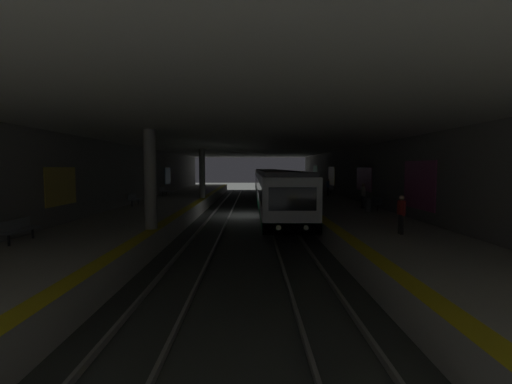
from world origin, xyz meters
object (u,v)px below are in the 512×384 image
pillar_near (150,180)px  bench_right_far (164,191)px  bench_left_far (317,186)px  backpack_on_floor (150,210)px  trash_bin (369,205)px  bench_right_near (19,228)px  metro_train (270,185)px  person_walking_mid (363,195)px  person_waiting_near (401,213)px  pillar_far (202,173)px  person_standing_far (328,187)px  person_boarding (319,184)px  bench_left_mid (330,189)px  bench_left_near (375,202)px  bench_right_mid (134,198)px

pillar_near → bench_right_far: pillar_near is taller
bench_left_far → backpack_on_floor: bench_left_far is taller
bench_right_far → trash_bin: bearing=-127.4°
bench_right_near → pillar_near: bearing=-56.1°
metro_train → bench_right_far: bearing=97.6°
bench_right_far → person_walking_mid: (-10.78, -16.52, 0.43)m
person_waiting_near → person_walking_mid: person_walking_mid is taller
bench_right_far → person_waiting_near: person_waiting_near is taller
metro_train → bench_left_far: (7.50, -6.33, -0.45)m
pillar_far → person_walking_mid: pillar_far is taller
metro_train → backpack_on_floor: metro_train is taller
backpack_on_floor → bench_right_far: bearing=10.8°
person_standing_far → person_boarding: person_standing_far is taller
bench_left_mid → person_walking_mid: bearing=177.5°
bench_left_near → bench_left_far: same height
bench_left_far → person_walking_mid: bearing=178.4°
bench_right_mid → person_boarding: (16.19, -16.99, 0.34)m
metro_train → person_standing_far: (-1.47, -5.70, -0.06)m
bench_left_far → bench_right_near: bearing=150.6°
person_waiting_near → backpack_on_floor: 14.40m
pillar_near → person_waiting_near: size_ratio=2.73×
pillar_near → metro_train: pillar_near is taller
bench_left_near → person_boarding: (19.13, 0.08, 0.34)m
pillar_far → bench_left_far: bearing=-49.1°
backpack_on_floor → person_walking_mid: bearing=-80.2°
person_waiting_near → person_boarding: (27.53, -1.83, -0.04)m
bench_right_near → backpack_on_floor: bearing=-16.9°
person_waiting_near → backpack_on_floor: bearing=61.7°
bench_right_near → person_walking_mid: (10.64, -16.52, 0.43)m
pillar_far → person_waiting_near: size_ratio=2.73×
bench_right_far → bench_left_far: bearing=-62.4°
pillar_far → metro_train: pillar_far is taller
bench_left_mid → person_boarding: bearing=0.8°
person_walking_mid → person_waiting_near: bearing=171.7°
bench_right_far → person_walking_mid: person_walking_mid is taller
pillar_near → pillar_far: bearing=0.0°
bench_right_near → metro_train: bearing=-25.2°
pillar_near → pillar_far: size_ratio=1.00×
pillar_near → bench_left_far: size_ratio=2.68×
person_waiting_near → person_boarding: person_waiting_near is taller
trash_bin → bench_right_mid: bearing=76.9°
bench_left_far → person_standing_far: 9.00m
bench_right_near → person_walking_mid: 19.65m
pillar_far → person_walking_mid: bearing=-124.8°
bench_left_near → person_waiting_near: bearing=167.2°
bench_right_mid → bench_right_near: bearing=180.0°
bench_left_mid → person_waiting_near: size_ratio=1.02×
bench_right_mid → person_standing_far: bearing=-62.3°
metro_train → bench_left_mid: 6.36m
person_standing_far → bench_right_near: bearing=142.4°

